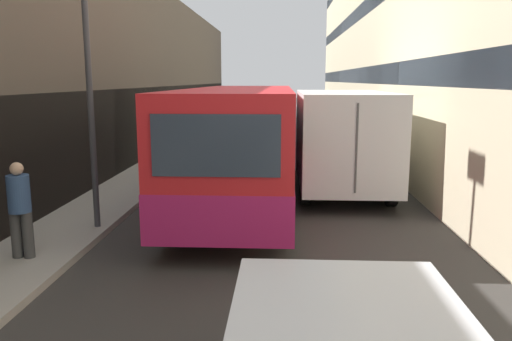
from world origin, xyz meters
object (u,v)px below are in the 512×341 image
(bus, at_px, (242,141))
(pedestrian, at_px, (20,207))
(panel_van, at_px, (261,122))
(box_truck, at_px, (339,135))

(bus, relative_size, pedestrian, 6.17)
(bus, distance_m, pedestrian, 5.88)
(bus, distance_m, panel_van, 10.93)
(box_truck, height_order, pedestrian, box_truck)
(box_truck, bearing_deg, bus, -145.03)
(bus, xyz_separation_m, pedestrian, (-3.32, -4.82, -0.53))
(panel_van, bearing_deg, pedestrian, -101.97)
(panel_van, height_order, pedestrian, panel_van)
(pedestrian, bearing_deg, box_truck, 48.16)
(pedestrian, bearing_deg, panel_van, 78.03)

